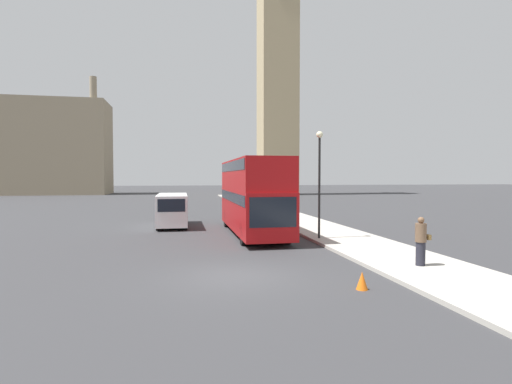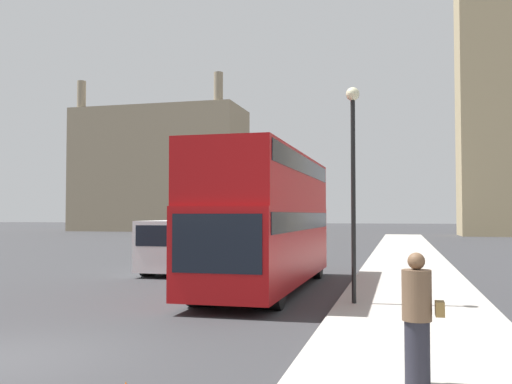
{
  "view_description": "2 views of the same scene",
  "coord_description": "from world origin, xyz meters",
  "px_view_note": "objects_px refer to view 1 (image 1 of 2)",
  "views": [
    {
      "loc": [
        -1.87,
        -13.61,
        3.43
      ],
      "look_at": [
        2.87,
        11.22,
        2.48
      ],
      "focal_mm": 28.0,
      "sensor_mm": 36.0,
      "label": 1
    },
    {
      "loc": [
        6.67,
        -8.51,
        2.48
      ],
      "look_at": [
        -0.45,
        19.62,
        3.62
      ],
      "focal_mm": 40.0,
      "sensor_mm": 36.0,
      "label": 2
    }
  ],
  "objects_px": {
    "street_lamp": "(319,168)",
    "pedestrian": "(421,241)",
    "red_double_decker_bus": "(253,193)",
    "white_van": "(172,209)",
    "clock_tower": "(278,40)"
  },
  "relations": [
    {
      "from": "white_van",
      "to": "pedestrian",
      "type": "relative_size",
      "value": 3.2
    },
    {
      "from": "clock_tower",
      "to": "red_double_decker_bus",
      "type": "relative_size",
      "value": 5.41
    },
    {
      "from": "red_double_decker_bus",
      "to": "white_van",
      "type": "relative_size",
      "value": 1.86
    },
    {
      "from": "red_double_decker_bus",
      "to": "street_lamp",
      "type": "relative_size",
      "value": 1.88
    },
    {
      "from": "white_van",
      "to": "street_lamp",
      "type": "bearing_deg",
      "value": -44.64
    },
    {
      "from": "clock_tower",
      "to": "red_double_decker_bus",
      "type": "bearing_deg",
      "value": -105.41
    },
    {
      "from": "clock_tower",
      "to": "pedestrian",
      "type": "height_order",
      "value": "clock_tower"
    },
    {
      "from": "street_lamp",
      "to": "red_double_decker_bus",
      "type": "bearing_deg",
      "value": 134.44
    },
    {
      "from": "pedestrian",
      "to": "street_lamp",
      "type": "distance_m",
      "value": 7.75
    },
    {
      "from": "street_lamp",
      "to": "pedestrian",
      "type": "bearing_deg",
      "value": -78.69
    },
    {
      "from": "clock_tower",
      "to": "pedestrian",
      "type": "xyz_separation_m",
      "value": [
        -9.97,
        -62.62,
        -28.8
      ]
    },
    {
      "from": "pedestrian",
      "to": "street_lamp",
      "type": "height_order",
      "value": "street_lamp"
    },
    {
      "from": "clock_tower",
      "to": "white_van",
      "type": "xyz_separation_m",
      "value": [
        -19.26,
        -47.78,
        -28.65
      ]
    },
    {
      "from": "white_van",
      "to": "pedestrian",
      "type": "distance_m",
      "value": 17.51
    },
    {
      "from": "white_van",
      "to": "red_double_decker_bus",
      "type": "bearing_deg",
      "value": -44.04
    }
  ]
}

